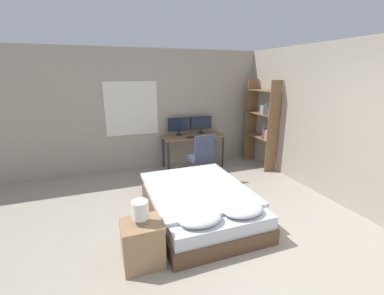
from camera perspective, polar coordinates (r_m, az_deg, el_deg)
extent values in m
plane|color=#9E9384|center=(3.49, 15.15, -23.05)|extent=(20.00, 20.00, 0.00)
cube|color=#9E9384|center=(6.12, -4.09, 8.40)|extent=(12.00, 0.06, 2.70)
cube|color=silver|center=(5.87, -13.25, 8.40)|extent=(1.15, 0.01, 1.18)
cube|color=#A3B2CC|center=(5.88, -13.26, 8.41)|extent=(1.07, 0.01, 1.10)
cube|color=#9E9384|center=(5.32, 25.72, 5.67)|extent=(0.06, 12.00, 2.70)
cube|color=brown|center=(4.16, 1.59, -13.60)|extent=(1.44, 2.07, 0.22)
cube|color=silver|center=(4.06, 1.61, -11.14)|extent=(1.38, 2.01, 0.18)
cube|color=silver|center=(4.12, 0.98, -8.96)|extent=(1.48, 1.73, 0.05)
ellipsoid|color=silver|center=(3.26, 1.80, -15.48)|extent=(0.55, 0.38, 0.13)
ellipsoid|color=silver|center=(3.50, 11.29, -13.40)|extent=(0.55, 0.38, 0.13)
cube|color=#997551|center=(3.24, -10.98, -20.17)|extent=(0.46, 0.41, 0.54)
cylinder|color=gray|center=(3.09, -11.27, -16.00)|extent=(0.14, 0.14, 0.01)
cylinder|color=gray|center=(3.07, -11.30, -15.49)|extent=(0.02, 0.02, 0.05)
cylinder|color=silver|center=(3.00, -11.44, -13.40)|extent=(0.19, 0.19, 0.21)
cube|color=#846042|center=(6.00, 0.25, 2.54)|extent=(1.44, 0.57, 0.03)
cylinder|color=#2D2D33|center=(5.70, -5.26, -2.33)|extent=(0.05, 0.05, 0.74)
cylinder|color=#2D2D33|center=(6.16, 6.87, -0.95)|extent=(0.05, 0.05, 0.74)
cylinder|color=#2D2D33|center=(6.14, -6.41, -1.01)|extent=(0.05, 0.05, 0.74)
cylinder|color=#2D2D33|center=(6.57, 5.02, 0.19)|extent=(0.05, 0.05, 0.74)
cylinder|color=black|center=(6.08, -2.83, 2.91)|extent=(0.16, 0.16, 0.01)
cylinder|color=black|center=(6.07, -2.83, 3.37)|extent=(0.03, 0.03, 0.09)
cube|color=black|center=(6.03, -2.86, 5.19)|extent=(0.53, 0.03, 0.30)
cube|color=#192338|center=(6.02, -2.82, 5.17)|extent=(0.50, 0.00, 0.27)
cylinder|color=black|center=(6.27, 2.05, 3.31)|extent=(0.16, 0.16, 0.01)
cylinder|color=black|center=(6.26, 2.05, 3.77)|extent=(0.03, 0.03, 0.09)
cube|color=black|center=(6.22, 2.07, 5.54)|extent=(0.53, 0.03, 0.30)
cube|color=#192338|center=(6.20, 2.12, 5.51)|extent=(0.50, 0.00, 0.27)
cube|color=black|center=(5.83, 0.87, 2.38)|extent=(0.40, 0.13, 0.02)
ellipsoid|color=black|center=(5.94, 3.49, 2.69)|extent=(0.07, 0.05, 0.04)
cylinder|color=black|center=(5.59, 1.89, -6.51)|extent=(0.52, 0.52, 0.04)
cylinder|color=gray|center=(5.51, 1.91, -4.52)|extent=(0.05, 0.05, 0.37)
cube|color=#33384C|center=(5.43, 1.93, -2.33)|extent=(0.48, 0.48, 0.07)
cube|color=#33384C|center=(5.16, 2.86, -0.02)|extent=(0.43, 0.05, 0.50)
cube|color=brown|center=(5.94, 17.61, 4.21)|extent=(0.29, 0.02, 2.04)
cube|color=brown|center=(6.65, 12.98, 5.77)|extent=(0.29, 0.02, 2.04)
cube|color=brown|center=(6.35, 14.96, 2.33)|extent=(0.29, 0.86, 0.02)
cube|color=brown|center=(6.25, 15.33, 7.24)|extent=(0.29, 0.86, 0.02)
cube|color=brown|center=(6.19, 15.70, 12.08)|extent=(0.29, 0.86, 0.02)
cube|color=#7A387F|center=(6.00, 17.28, 2.66)|extent=(0.24, 0.02, 0.24)
cube|color=#BCB29E|center=(6.03, 17.05, 2.74)|extent=(0.24, 0.03, 0.24)
cube|color=orange|center=(6.07, 16.79, 2.67)|extent=(0.24, 0.03, 0.21)
cube|color=#B2332D|center=(6.10, 16.57, 2.86)|extent=(0.24, 0.04, 0.23)
cube|color=#2D4784|center=(6.13, 16.32, 3.14)|extent=(0.24, 0.04, 0.27)
cube|color=orange|center=(5.91, 17.70, 7.93)|extent=(0.24, 0.03, 0.26)
cube|color=#B2332D|center=(5.94, 17.45, 7.61)|extent=(0.24, 0.03, 0.18)
cube|color=#2D4784|center=(5.97, 17.24, 8.10)|extent=(0.24, 0.04, 0.27)
cube|color=#337042|center=(6.00, 16.99, 8.11)|extent=(0.24, 0.03, 0.26)
cube|color=#2D4784|center=(6.04, 16.75, 8.05)|extent=(0.24, 0.03, 0.23)
cube|color=#B2332D|center=(6.07, 16.53, 8.03)|extent=(0.24, 0.03, 0.22)
cube|color=gold|center=(6.10, 16.29, 8.01)|extent=(0.24, 0.04, 0.20)
cube|color=#BCB29E|center=(6.14, 16.06, 8.08)|extent=(0.24, 0.02, 0.20)
cube|color=teal|center=(6.17, 15.81, 8.13)|extent=(0.24, 0.04, 0.20)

